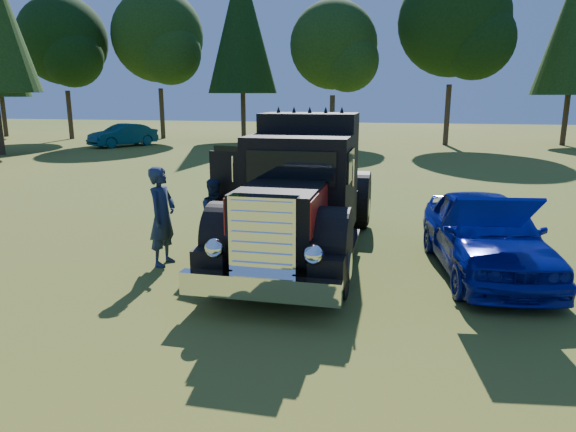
{
  "coord_description": "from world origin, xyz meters",
  "views": [
    {
      "loc": [
        1.0,
        -7.94,
        3.36
      ],
      "look_at": [
        -1.09,
        1.54,
        1.09
      ],
      "focal_mm": 32.0,
      "sensor_mm": 36.0,
      "label": 1
    }
  ],
  "objects_px": {
    "spectator_near": "(162,216)",
    "spectator_far": "(216,216)",
    "hotrod_coupe": "(485,234)",
    "distant_teal_car": "(123,135)",
    "diamond_t_truck": "(301,198)"
  },
  "relations": [
    {
      "from": "spectator_near",
      "to": "spectator_far",
      "type": "distance_m",
      "value": 1.27
    },
    {
      "from": "hotrod_coupe",
      "to": "distant_teal_car",
      "type": "xyz_separation_m",
      "value": [
        -20.27,
        21.95,
        -0.02
      ]
    },
    {
      "from": "spectator_near",
      "to": "spectator_far",
      "type": "relative_size",
      "value": 1.22
    },
    {
      "from": "spectator_far",
      "to": "distant_teal_car",
      "type": "distance_m",
      "value": 26.37
    },
    {
      "from": "spectator_far",
      "to": "distant_teal_car",
      "type": "bearing_deg",
      "value": 80.12
    },
    {
      "from": "diamond_t_truck",
      "to": "hotrod_coupe",
      "type": "bearing_deg",
      "value": -3.33
    },
    {
      "from": "diamond_t_truck",
      "to": "spectator_near",
      "type": "distance_m",
      "value": 2.86
    },
    {
      "from": "hotrod_coupe",
      "to": "spectator_near",
      "type": "xyz_separation_m",
      "value": [
        -6.28,
        -0.89,
        0.23
      ]
    },
    {
      "from": "spectator_far",
      "to": "distant_teal_car",
      "type": "height_order",
      "value": "spectator_far"
    },
    {
      "from": "spectator_far",
      "to": "hotrod_coupe",
      "type": "bearing_deg",
      "value": -44.98
    },
    {
      "from": "spectator_near",
      "to": "spectator_far",
      "type": "height_order",
      "value": "spectator_near"
    },
    {
      "from": "diamond_t_truck",
      "to": "distant_teal_car",
      "type": "distance_m",
      "value": 27.36
    },
    {
      "from": "diamond_t_truck",
      "to": "spectator_far",
      "type": "bearing_deg",
      "value": -176.52
    },
    {
      "from": "diamond_t_truck",
      "to": "spectator_far",
      "type": "height_order",
      "value": "diamond_t_truck"
    },
    {
      "from": "distant_teal_car",
      "to": "diamond_t_truck",
      "type": "bearing_deg",
      "value": -23.36
    }
  ]
}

